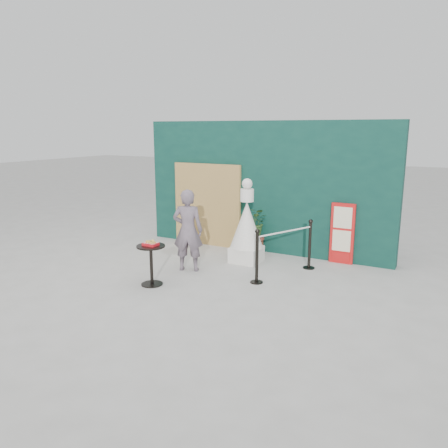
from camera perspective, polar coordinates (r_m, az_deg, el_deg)
ground at (r=7.81m, az=-4.21°, el=-8.86°), size 60.00×60.00×0.00m
back_wall at (r=10.17m, az=5.21°, el=4.83°), size 6.00×0.30×3.00m
bamboo_fence at (r=10.68m, az=-2.22°, el=2.52°), size 1.80×0.08×2.00m
woman at (r=8.76m, az=-4.74°, el=-0.83°), size 0.71×0.58×1.66m
menu_board at (r=9.56m, az=15.18°, el=-1.22°), size 0.50×0.07×1.30m
statue at (r=9.32m, az=2.98°, el=-0.58°), size 0.71×0.71×1.81m
cafe_table at (r=8.10m, az=-9.50°, el=-4.50°), size 0.52×0.52×0.75m
food_basket at (r=8.02m, az=-9.55°, el=-2.52°), size 0.26×0.19×0.11m
planter at (r=10.10m, az=4.13°, el=-0.29°), size 0.63×0.54×1.06m
stanchion_barrier at (r=8.59m, az=7.92°, el=-3.50°), size 0.84×1.54×1.03m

